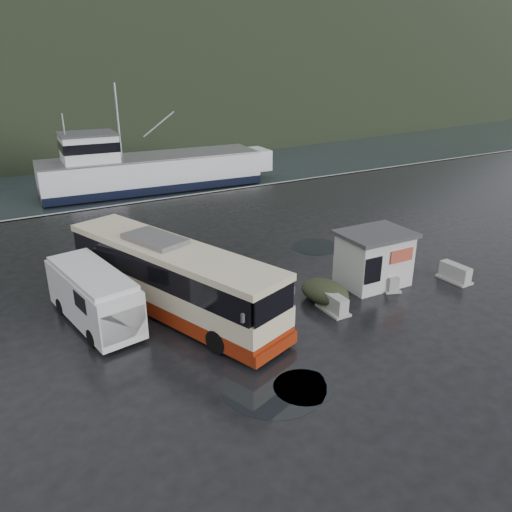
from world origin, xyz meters
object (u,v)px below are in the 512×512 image
waste_bin_left (229,308)px  dome_tent (324,301)px  white_van (97,322)px  waste_bin_right (265,306)px  jersey_barrier_b (388,287)px  coach_bus (174,311)px  jersey_barrier_c (454,280)px  fishing_trawler (153,175)px  jersey_barrier_a (333,311)px  ticket_kiosk (371,283)px

waste_bin_left → dome_tent: bearing=-21.1°
white_van → waste_bin_right: size_ratio=3.82×
waste_bin_right → jersey_barrier_b: 6.57m
coach_bus → jersey_barrier_c: (13.89, -4.12, 0.00)m
waste_bin_left → fishing_trawler: size_ratio=0.06×
dome_tent → jersey_barrier_a: size_ratio=1.54×
white_van → jersey_barrier_b: white_van is taller
coach_bus → waste_bin_right: coach_bus is taller
coach_bus → fishing_trawler: 29.13m
fishing_trawler → ticket_kiosk: bearing=-83.9°
dome_tent → jersey_barrier_c: 7.47m
dome_tent → ticket_kiosk: 3.37m
dome_tent → coach_bus: bearing=157.9°
dome_tent → jersey_barrier_b: (3.74, -0.36, 0.00)m
coach_bus → white_van: 3.38m
jersey_barrier_a → white_van: bearing=155.8°
fishing_trawler → waste_bin_right: bearing=-95.4°
coach_bus → white_van: (-3.31, 0.69, 0.00)m
jersey_barrier_a → fishing_trawler: (2.29, 31.48, 0.00)m
waste_bin_left → jersey_barrier_a: bearing=-33.2°
jersey_barrier_a → coach_bus: bearing=150.0°
coach_bus → jersey_barrier_b: bearing=-35.6°
waste_bin_left → dome_tent: (4.25, -1.64, 0.00)m
waste_bin_left → jersey_barrier_c: bearing=-15.0°
jersey_barrier_c → fishing_trawler: fishing_trawler is taller
jersey_barrier_a → jersey_barrier_c: bearing=-3.6°
jersey_barrier_a → jersey_barrier_c: size_ratio=0.96×
jersey_barrier_c → waste_bin_right: bearing=166.1°
waste_bin_left → ticket_kiosk: 7.69m
white_van → jersey_barrier_b: bearing=-24.6°
dome_tent → jersey_barrier_b: bearing=-5.5°
waste_bin_right → fishing_trawler: 29.85m
coach_bus → waste_bin_left: coach_bus is taller
coach_bus → ticket_kiosk: coach_bus is taller
white_van → waste_bin_right: (7.20, -2.33, 0.00)m
waste_bin_right → dome_tent: (2.68, -1.02, 0.00)m
coach_bus → ticket_kiosk: 10.16m
dome_tent → fishing_trawler: size_ratio=0.10×
waste_bin_right → jersey_barrier_c: bearing=-13.9°
jersey_barrier_a → ticket_kiosk: bearing=21.2°
coach_bus → jersey_barrier_c: size_ratio=6.89×
jersey_barrier_b → fishing_trawler: fishing_trawler is taller
jersey_barrier_c → ticket_kiosk: bearing=154.9°
waste_bin_left → jersey_barrier_c: (11.58, -3.09, 0.00)m
fishing_trawler → dome_tent: bearing=-90.2°
waste_bin_right → coach_bus: bearing=157.0°
coach_bus → waste_bin_right: 4.22m
jersey_barrier_c → jersey_barrier_b: bearing=163.0°
waste_bin_left → ticket_kiosk: bearing=-9.2°
jersey_barrier_b → waste_bin_right: bearing=167.9°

